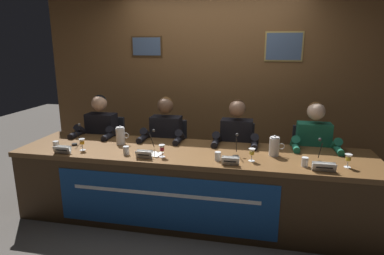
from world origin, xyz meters
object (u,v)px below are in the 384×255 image
(juice_glass_center_left, at_px, (162,149))
(water_cup_center_right, at_px, (218,157))
(nameplate_center_right, at_px, (230,161))
(water_pitcher_left_side, at_px, (121,136))
(juice_glass_center_right, at_px, (252,152))
(panelist_far_right, at_px, (314,149))
(microphone_center_right, at_px, (236,149))
(document_stack_center_left, at_px, (151,154))
(panelist_center_right, at_px, (236,145))
(chair_center_left, at_px, (169,157))
(microphone_center_left, at_px, (151,144))
(water_cup_far_left, at_px, (56,145))
(microphone_far_right, at_px, (320,155))
(nameplate_far_left, at_px, (62,150))
(juice_glass_far_right, at_px, (348,158))
(chair_far_left, at_px, (108,153))
(water_cup_center_left, at_px, (126,151))
(chair_center_right, at_px, (236,162))
(microphone_far_left, at_px, (76,138))
(water_pitcher_right_side, at_px, (274,146))
(chair_far_right, at_px, (309,167))
(nameplate_center_left, at_px, (144,154))
(water_cup_far_right, at_px, (305,162))
(juice_glass_far_left, at_px, (82,142))
(conference_table, at_px, (189,176))

(juice_glass_center_left, xyz_separation_m, water_cup_center_right, (0.55, 0.01, -0.05))
(nameplate_center_right, xyz_separation_m, water_pitcher_left_side, (-1.25, 0.42, 0.05))
(juice_glass_center_left, distance_m, water_pitcher_left_side, 0.67)
(juice_glass_center_right, bearing_deg, panelist_far_right, 43.10)
(microphone_center_right, height_order, document_stack_center_left, microphone_center_right)
(panelist_center_right, height_order, water_pitcher_left_side, panelist_center_right)
(chair_center_left, distance_m, water_pitcher_left_side, 0.79)
(juice_glass_center_left, height_order, microphone_center_left, microphone_center_left)
(water_cup_far_left, relative_size, microphone_center_left, 0.39)
(microphone_far_right, bearing_deg, water_cup_far_left, -177.32)
(microphone_center_right, height_order, panelist_far_right, panelist_far_right)
(water_pitcher_left_side, bearing_deg, juice_glass_center_right, -10.71)
(nameplate_far_left, height_order, juice_glass_center_left, juice_glass_center_left)
(nameplate_far_left, xyz_separation_m, water_cup_far_left, (-0.15, 0.12, -0.00))
(microphone_center_right, bearing_deg, juice_glass_far_right, -5.59)
(chair_center_left, height_order, water_cup_center_right, chair_center_left)
(chair_far_left, relative_size, document_stack_center_left, 3.91)
(water_cup_center_left, height_order, chair_center_right, chair_center_right)
(nameplate_far_left, relative_size, water_cup_center_right, 2.12)
(chair_center_left, bearing_deg, water_cup_center_left, -102.95)
(microphone_far_left, relative_size, water_pitcher_right_side, 1.03)
(juice_glass_center_left, xyz_separation_m, chair_far_right, (1.52, 0.87, -0.40))
(nameplate_far_left, xyz_separation_m, water_cup_center_left, (0.65, 0.10, -0.00))
(nameplate_center_left, relative_size, juice_glass_center_right, 1.31)
(chair_center_left, relative_size, water_cup_center_right, 10.60)
(microphone_center_right, xyz_separation_m, water_pitcher_left_side, (-1.29, 0.17, 0.02))
(panelist_far_right, bearing_deg, chair_far_left, 175.50)
(nameplate_far_left, height_order, microphone_center_left, microphone_center_left)
(nameplate_center_left, bearing_deg, water_pitcher_right_side, 15.50)
(chair_far_left, height_order, water_cup_far_right, chair_far_left)
(nameplate_far_left, height_order, document_stack_center_left, nameplate_far_left)
(juice_glass_center_right, bearing_deg, chair_far_left, 156.73)
(panelist_far_right, bearing_deg, water_cup_center_right, -145.77)
(juice_glass_center_left, bearing_deg, document_stack_center_left, 159.52)
(nameplate_center_left, bearing_deg, document_stack_center_left, 75.75)
(panelist_center_right, bearing_deg, water_cup_far_right, -44.37)
(chair_far_right, bearing_deg, water_pitcher_left_side, -165.62)
(panelist_center_right, relative_size, water_cup_center_right, 14.46)
(water_cup_center_right, bearing_deg, microphone_far_left, 172.65)
(nameplate_center_left, distance_m, water_pitcher_right_side, 1.29)
(juice_glass_far_left, height_order, water_cup_center_right, juice_glass_far_left)
(water_cup_far_left, relative_size, water_pitcher_right_side, 0.40)
(chair_far_left, distance_m, panelist_far_right, 2.56)
(conference_table, height_order, juice_glass_far_right, juice_glass_far_right)
(water_pitcher_right_side, relative_size, document_stack_center_left, 0.91)
(chair_center_left, bearing_deg, juice_glass_far_right, -23.05)
(chair_center_right, xyz_separation_m, document_stack_center_left, (-0.80, -0.82, 0.32))
(nameplate_far_left, bearing_deg, water_pitcher_left_side, 44.52)
(chair_far_left, bearing_deg, water_pitcher_left_side, -50.60)
(nameplate_far_left, xyz_separation_m, juice_glass_far_left, (0.14, 0.14, 0.05))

